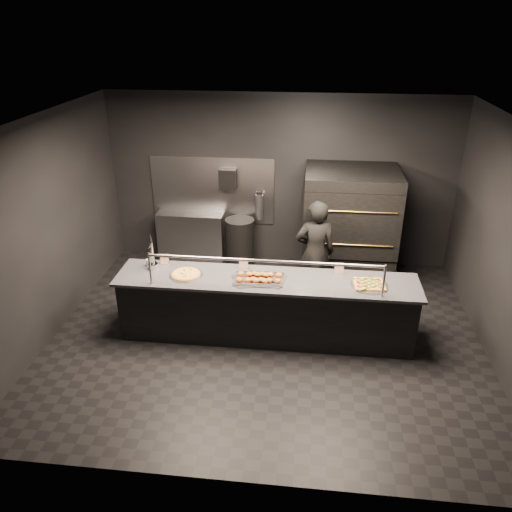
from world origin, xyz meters
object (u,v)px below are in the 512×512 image
(fire_extinguisher, at_px, (259,206))
(trash_bin, at_px, (240,242))
(round_pizza, at_px, (186,274))
(pizza_oven, at_px, (349,226))
(service_counter, at_px, (266,308))
(slider_tray_b, at_px, (266,278))
(slider_tray_a, at_px, (253,278))
(prep_shelf, at_px, (191,236))
(worker, at_px, (315,253))
(beer_tap, at_px, (153,259))
(towel_dispenser, at_px, (228,179))
(square_pizza, at_px, (369,284))

(fire_extinguisher, xyz_separation_m, trash_bin, (-0.33, -0.18, -0.63))
(round_pizza, bearing_deg, pizza_oven, 39.92)
(service_counter, distance_m, slider_tray_b, 0.49)
(round_pizza, xyz_separation_m, slider_tray_a, (0.92, -0.04, 0.02))
(prep_shelf, height_order, slider_tray_b, slider_tray_b)
(prep_shelf, height_order, worker, worker)
(beer_tap, distance_m, round_pizza, 0.54)
(fire_extinguisher, height_order, trash_bin, fire_extinguisher)
(prep_shelf, bearing_deg, worker, -29.44)
(beer_tap, relative_size, trash_bin, 0.63)
(prep_shelf, height_order, trash_bin, prep_shelf)
(round_pizza, relative_size, slider_tray_a, 0.76)
(pizza_oven, bearing_deg, trash_bin, 170.34)
(fire_extinguisher, height_order, slider_tray_a, fire_extinguisher)
(towel_dispenser, xyz_separation_m, square_pizza, (2.26, -2.43, -0.61))
(towel_dispenser, bearing_deg, service_counter, -69.37)
(prep_shelf, distance_m, round_pizza, 2.45)
(square_pizza, xyz_separation_m, worker, (-0.71, 1.09, -0.10))
(slider_tray_b, relative_size, trash_bin, 0.64)
(towel_dispenser, bearing_deg, trash_bin, -37.81)
(round_pizza, relative_size, slider_tray_b, 0.82)
(slider_tray_b, xyz_separation_m, worker, (0.65, 1.09, -0.11))
(pizza_oven, relative_size, trash_bin, 2.22)
(fire_extinguisher, xyz_separation_m, slider_tray_b, (0.35, -2.44, -0.11))
(fire_extinguisher, relative_size, round_pizza, 1.11)
(towel_dispenser, xyz_separation_m, beer_tap, (-0.70, -2.28, -0.48))
(round_pizza, distance_m, slider_tray_b, 1.10)
(fire_extinguisher, distance_m, trash_bin, 0.73)
(service_counter, height_order, slider_tray_a, service_counter)
(beer_tap, xyz_separation_m, trash_bin, (0.92, 2.11, -0.64))
(round_pizza, distance_m, trash_bin, 2.34)
(service_counter, relative_size, slider_tray_b, 7.43)
(prep_shelf, xyz_separation_m, beer_tap, (-0.00, -2.21, 0.62))
(service_counter, xyz_separation_m, worker, (0.65, 1.05, 0.38))
(round_pizza, bearing_deg, towel_dispenser, 85.25)
(towel_dispenser, bearing_deg, prep_shelf, -174.29)
(worker, bearing_deg, pizza_oven, -132.15)
(fire_extinguisher, relative_size, slider_tray_a, 0.85)
(prep_shelf, distance_m, square_pizza, 3.82)
(slider_tray_a, bearing_deg, fire_extinguisher, 94.03)
(towel_dispenser, distance_m, trash_bin, 1.15)
(pizza_oven, height_order, trash_bin, pizza_oven)
(round_pizza, bearing_deg, slider_tray_b, -0.73)
(square_pizza, bearing_deg, slider_tray_b, -179.87)
(beer_tap, bearing_deg, fire_extinguisher, 61.35)
(fire_extinguisher, bearing_deg, square_pizza, -54.90)
(towel_dispenser, xyz_separation_m, trash_bin, (0.22, -0.17, -1.12))
(fire_extinguisher, relative_size, square_pizza, 1.02)
(service_counter, bearing_deg, towel_dispenser, 110.63)
(towel_dispenser, bearing_deg, round_pizza, -94.75)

